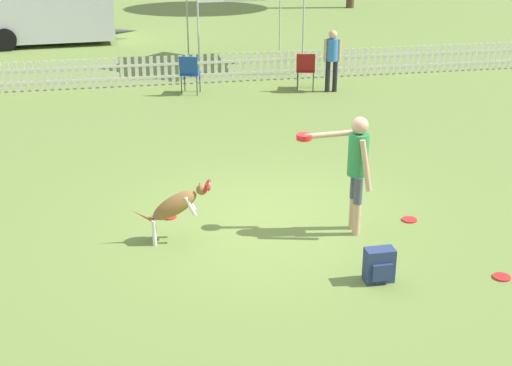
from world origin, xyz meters
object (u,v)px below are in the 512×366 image
leaping_dog (176,205)px  frisbee_near_dog (169,217)px  folding_chair_blue_left (306,68)px  spectator_standing (332,55)px  backpack_on_grass (379,265)px  frisbee_near_handler (410,220)px  handler_person (355,161)px  frisbee_midfield (502,277)px  folding_chair_center (190,71)px

leaping_dog → frisbee_near_dog: bearing=-172.0°
folding_chair_blue_left → spectator_standing: size_ratio=0.62×
backpack_on_grass → folding_chair_blue_left: folding_chair_blue_left is taller
backpack_on_grass → frisbee_near_handler: bearing=56.2°
leaping_dog → handler_person: bearing=90.2°
handler_person → frisbee_near_handler: (0.95, 0.17, -1.04)m
folding_chair_blue_left → frisbee_midfield: bearing=106.5°
backpack_on_grass → spectator_standing: spectator_standing is taller
frisbee_near_handler → folding_chair_blue_left: folding_chair_blue_left is taller
backpack_on_grass → handler_person: bearing=85.6°
handler_person → frisbee_near_handler: 1.42m
leaping_dog → frisbee_near_handler: 3.42m
handler_person → frisbee_near_dog: size_ratio=7.80×
frisbee_near_handler → backpack_on_grass: 1.91m
handler_person → folding_chair_center: (-1.44, 7.81, -0.49)m
leaping_dog → frisbee_midfield: 4.29m
leaping_dog → folding_chair_blue_left: bearing=157.4°
folding_chair_center → folding_chair_blue_left: bearing=-165.0°
frisbee_near_handler → frisbee_near_dog: (-3.44, 0.78, 0.00)m
leaping_dog → frisbee_near_handler: (3.38, 0.00, -0.52)m
frisbee_midfield → backpack_on_grass: backpack_on_grass is taller
handler_person → folding_chair_blue_left: 7.82m
backpack_on_grass → spectator_standing: 9.08m
frisbee_near_dog → backpack_on_grass: (2.38, -2.35, 0.20)m
leaping_dog → frisbee_near_dog: size_ratio=5.13×
folding_chair_blue_left → folding_chair_center: folding_chair_center is taller
folding_chair_center → frisbee_midfield: bearing=124.4°
frisbee_near_dog → frisbee_midfield: (3.91, -2.58, 0.00)m
frisbee_near_dog → folding_chair_center: folding_chair_center is taller
frisbee_near_handler → folding_chair_blue_left: 7.55m
handler_person → spectator_standing: (1.91, 7.42, -0.18)m
spectator_standing → frisbee_midfield: bearing=90.3°
folding_chair_blue_left → folding_chair_center: 2.79m
frisbee_near_dog → frisbee_midfield: size_ratio=1.00×
folding_chair_blue_left → folding_chair_center: size_ratio=0.97×
leaping_dog → frisbee_midfield: bearing=69.1°
leaping_dog → folding_chair_center: folding_chair_center is taller
backpack_on_grass → folding_chair_blue_left: size_ratio=0.48×
frisbee_midfield → spectator_standing: size_ratio=0.15×
handler_person → leaping_dog: handler_person is taller
frisbee_near_handler → folding_chair_blue_left: (0.40, 7.52, 0.53)m
leaping_dog → frisbee_midfield: (3.86, -1.80, -0.52)m
frisbee_midfield → folding_chair_center: folding_chair_center is taller
leaping_dog → frisbee_near_handler: size_ratio=5.13×
leaping_dog → backpack_on_grass: bearing=60.0°
frisbee_near_dog → spectator_standing: bearing=55.8°
leaping_dog → backpack_on_grass: size_ratio=2.55×
handler_person → frisbee_near_handler: size_ratio=7.80×
folding_chair_center → frisbee_near_handler: bearing=124.9°
frisbee_near_dog → spectator_standing: 7.88m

